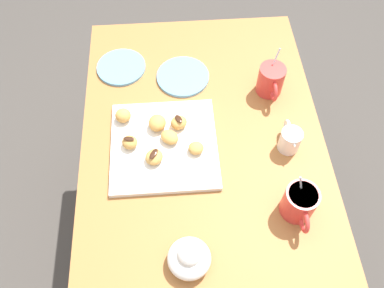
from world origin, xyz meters
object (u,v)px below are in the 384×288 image
Objects in this scene: beignet_0 at (157,123)px; beignet_4 at (179,123)px; dining_table at (203,172)px; beignet_6 at (196,148)px; ice_cream_bowl at (189,258)px; beignet_1 at (154,157)px; beignet_3 at (123,115)px; coffee_mug_red_right at (300,202)px; pastry_plate_square at (164,145)px; beignet_5 at (130,142)px; saucer_sky_right at (121,67)px; coffee_mug_red_left at (271,80)px; saucer_sky_left at (183,77)px; cream_pitcher_white at (290,139)px; beignet_2 at (170,137)px.

beignet_4 is at bearing 88.93° from beignet_0.
beignet_6 is at bearing -58.48° from dining_table.
beignet_4 is (-0.40, -0.00, -0.00)m from ice_cream_bowl.
beignet_3 is at bearing -148.99° from beignet_1.
ice_cream_bowl reaches higher than beignet_6.
coffee_mug_red_right reaches higher than ice_cream_bowl.
pastry_plate_square is at bearing -123.32° from coffee_mug_red_right.
beignet_1 is at bearing 52.21° from beignet_5.
saucer_sky_right is at bearing -147.46° from beignet_6.
coffee_mug_red_left is 0.28m from saucer_sky_left.
beignet_0 is (-0.28, -0.35, -0.02)m from coffee_mug_red_right.
cream_pitcher_white is 0.99× the size of ice_cream_bowl.
beignet_5 is (0.09, 0.02, -0.00)m from beignet_3.
beignet_2 is 1.23× the size of beignet_5.
beignet_2 is at bearing 144.23° from beignet_1.
beignet_4 is (-0.05, 0.03, 0.00)m from beignet_2.
beignet_2 is 0.16m from beignet_3.
saucer_sky_left is 3.29× the size of beignet_1.
coffee_mug_red_left is 0.92× the size of saucer_sky_right.
beignet_1 is 0.17m from beignet_3.
saucer_sky_right is 3.60× the size of beignet_5.
beignet_2 is (-0.01, 0.02, 0.02)m from pastry_plate_square.
beignet_4 is at bearing 112.33° from beignet_5.
beignet_1 is at bearing -75.68° from dining_table.
beignet_4 and beignet_5 have the same top height.
saucer_sky_left is 3.49× the size of beignet_4.
ice_cream_bowl reaches higher than pastry_plate_square.
dining_table is 0.20m from beignet_2.
coffee_mug_red_left is 3.30× the size of beignet_5.
pastry_plate_square is 0.36m from cream_pitcher_white.
beignet_1 is (0.11, -0.01, -0.00)m from beignet_0.
cream_pitcher_white is at bearing 83.78° from beignet_2.
beignet_1 is at bearing -33.81° from beignet_4.
cream_pitcher_white reaches higher than beignet_2.
pastry_plate_square is 0.15m from beignet_3.
saucer_sky_left is 0.29m from beignet_6.
beignet_3 is (-0.32, -0.45, -0.02)m from coffee_mug_red_right.
beignet_1 is (0.05, -0.03, 0.02)m from pastry_plate_square.
beignet_4 is (-0.11, 0.07, 0.00)m from beignet_1.
cream_pitcher_white is (0.01, 0.24, 0.18)m from dining_table.
saucer_sky_left is 0.22m from beignet_0.
beignet_3 is at bearing -104.32° from cream_pitcher_white.
coffee_mug_red_left is 0.86× the size of saucer_sky_left.
coffee_mug_red_right is at bearing 41.03° from saucer_sky_right.
dining_table is 0.19m from pastry_plate_square.
ice_cream_bowl is at bearing -1.88° from saucer_sky_left.
dining_table is 0.20m from beignet_4.
beignet_6 is at bearing 58.68° from beignet_3.
saucer_sky_right is at bearing -125.05° from cream_pitcher_white.
coffee_mug_red_right is 0.40m from beignet_1.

